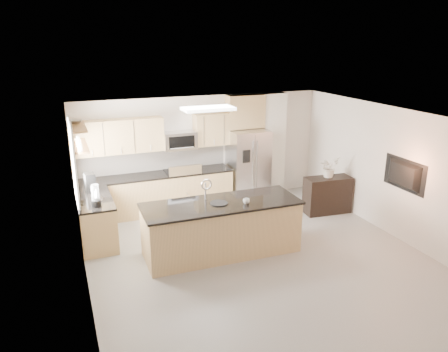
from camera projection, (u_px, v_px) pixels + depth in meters
name	position (u px, v px, depth m)	size (l,w,h in m)	color
floor	(259.00, 259.00, 8.01)	(6.50, 6.50, 0.00)	#9C9A94
ceiling	(263.00, 119.00, 7.22)	(6.00, 6.50, 0.02)	white
wall_back	(202.00, 150.00, 10.50)	(6.00, 0.02, 2.60)	silver
wall_front	(392.00, 287.00, 4.73)	(6.00, 0.02, 2.60)	silver
wall_left	(82.00, 217.00, 6.58)	(0.02, 6.50, 2.60)	silver
wall_right	(397.00, 174.00, 8.66)	(0.02, 6.50, 2.60)	silver
back_counter	(156.00, 193.00, 10.05)	(3.55, 0.66, 1.44)	#D8B177
left_counter	(96.00, 220.00, 8.59)	(0.66, 1.50, 0.92)	#D8B177
range	(183.00, 190.00, 10.25)	(0.76, 0.64, 1.14)	black
upper_cabinets	(148.00, 134.00, 9.75)	(3.50, 0.33, 0.75)	tan
microwave	(180.00, 140.00, 10.01)	(0.76, 0.40, 0.40)	silver
refrigerator	(248.00, 166.00, 10.66)	(0.92, 0.78, 1.78)	silver
partition_column	(272.00, 145.00, 11.00)	(0.60, 0.30, 2.60)	white
window	(74.00, 163.00, 8.12)	(0.04, 1.15, 1.65)	white
shelf_lower	(79.00, 146.00, 8.17)	(0.30, 1.20, 0.04)	brown
shelf_upper	(77.00, 126.00, 8.05)	(0.30, 1.20, 0.04)	brown
ceiling_fixture	(208.00, 109.00, 8.52)	(1.00, 0.50, 0.06)	white
island	(221.00, 228.00, 8.12)	(2.93, 1.10, 1.43)	#D8B177
credenza	(327.00, 195.00, 10.05)	(1.06, 0.44, 0.85)	black
cup	(246.00, 201.00, 7.91)	(0.12, 0.12, 0.10)	white
platter	(219.00, 203.00, 7.93)	(0.33, 0.33, 0.02)	black
blender	(96.00, 197.00, 7.98)	(0.18, 0.18, 0.42)	black
kettle	(97.00, 194.00, 8.33)	(0.22, 0.22, 0.27)	silver
coffee_maker	(90.00, 183.00, 8.78)	(0.22, 0.26, 0.37)	black
bowl	(76.00, 121.00, 8.25)	(0.34, 0.34, 0.08)	silver
flower_vase	(330.00, 162.00, 9.85)	(0.65, 0.56, 0.72)	silver
television	(401.00, 175.00, 8.43)	(1.08, 0.14, 0.62)	black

